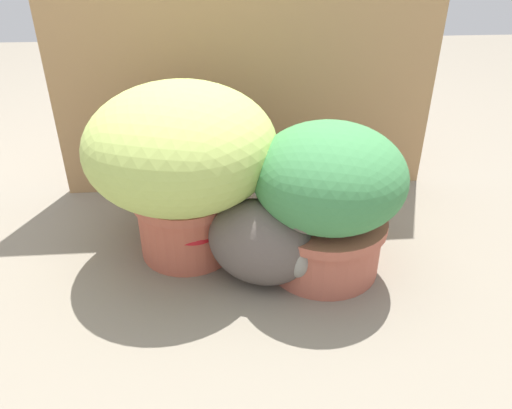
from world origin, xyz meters
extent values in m
plane|color=gray|center=(0.00, 0.00, 0.00)|extent=(6.00, 6.00, 0.00)
cube|color=#AB8154|center=(0.13, 0.51, 0.46)|extent=(1.18, 0.03, 0.92)
cylinder|color=#BC5C45|center=(-0.06, 0.14, 0.09)|extent=(0.25, 0.25, 0.17)
cylinder|color=#BA5C48|center=(-0.06, 0.14, 0.16)|extent=(0.27, 0.27, 0.02)
ellipsoid|color=#AEC45F|center=(-0.06, 0.14, 0.30)|extent=(0.47, 0.47, 0.30)
cylinder|color=#B15D48|center=(0.29, 0.04, 0.07)|extent=(0.28, 0.28, 0.15)
cylinder|color=#B05C48|center=(0.29, 0.04, 0.14)|extent=(0.30, 0.30, 0.02)
ellipsoid|color=#3E8248|center=(0.29, 0.04, 0.26)|extent=(0.36, 0.36, 0.25)
ellipsoid|color=#5B514C|center=(0.13, 0.00, 0.11)|extent=(0.31, 0.26, 0.22)
ellipsoid|color=gray|center=(0.22, -0.04, 0.10)|extent=(0.10, 0.12, 0.11)
sphere|color=#5B514C|center=(0.23, -0.05, 0.23)|extent=(0.14, 0.14, 0.11)
cone|color=#5B514C|center=(0.24, -0.02, 0.29)|extent=(0.05, 0.05, 0.04)
cone|color=#5B514C|center=(0.21, -0.08, 0.29)|extent=(0.05, 0.05, 0.04)
cylinder|color=#5B514C|center=(0.04, 0.08, 0.02)|extent=(0.18, 0.11, 0.07)
cylinder|color=silver|center=(-0.04, 0.08, 0.05)|extent=(0.04, 0.04, 0.10)
cone|color=red|center=(-0.04, 0.08, 0.13)|extent=(0.12, 0.12, 0.06)
camera|label=1|loc=(0.04, -0.96, 0.77)|focal=34.13mm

